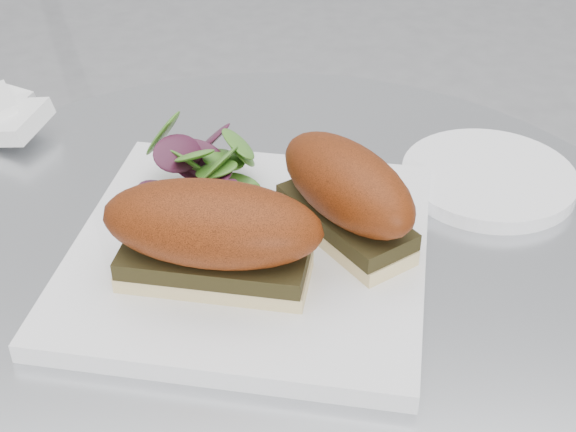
% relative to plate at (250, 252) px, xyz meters
% --- Properties ---
extents(plate, '(0.33, 0.33, 0.02)m').
position_rel_plate_xyz_m(plate, '(0.00, 0.00, 0.00)').
color(plate, white).
rests_on(plate, table).
extents(sandwich_left, '(0.17, 0.11, 0.08)m').
position_rel_plate_xyz_m(sandwich_left, '(-0.03, -0.04, 0.05)').
color(sandwich_left, '#F7DD9A').
rests_on(sandwich_left, plate).
extents(sandwich_right, '(0.13, 0.15, 0.08)m').
position_rel_plate_xyz_m(sandwich_right, '(0.08, 0.00, 0.05)').
color(sandwich_right, '#F7DD9A').
rests_on(sandwich_right, plate).
extents(salad, '(0.10, 0.10, 0.05)m').
position_rel_plate_xyz_m(salad, '(-0.04, 0.08, 0.03)').
color(salad, '#4D832A').
rests_on(salad, plate).
extents(saucer, '(0.16, 0.16, 0.01)m').
position_rel_plate_xyz_m(saucer, '(0.22, 0.09, -0.00)').
color(saucer, white).
rests_on(saucer, table).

